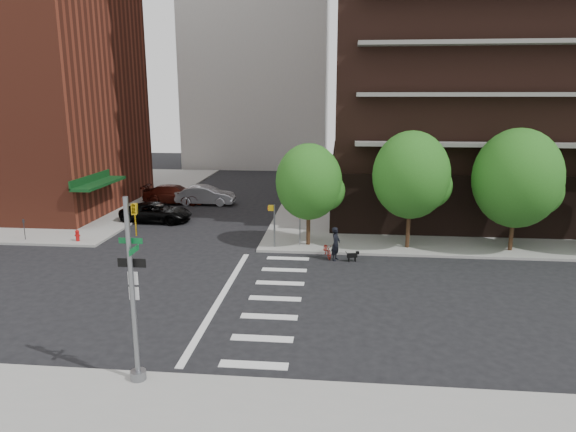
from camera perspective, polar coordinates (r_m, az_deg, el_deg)
The scene contains 17 objects.
ground at distance 24.33m, azimuth -8.56°, elevation -8.81°, with size 120.00×120.00×0.00m, color black.
sidewalk_ne at distance 48.51m, azimuth 23.25°, elevation 1.43°, with size 39.00×33.00×0.15m, color gray.
sidewalk_nw at distance 55.25m, azimuth -27.66°, elevation 2.30°, with size 31.00×33.00×0.15m, color gray.
crosswalk at distance 23.90m, azimuth -3.36°, elevation -9.08°, with size 3.85×13.00×0.01m.
tree_a at distance 30.80m, azimuth 2.32°, elevation 3.81°, with size 4.00×4.00×5.90m.
tree_b at distance 30.96m, azimuth 13.51°, elevation 4.44°, with size 4.50×4.50×6.65m.
tree_c at distance 32.35m, azimuth 24.11°, elevation 3.84°, with size 5.00×5.00×6.80m.
traffic_signal at distance 16.88m, azimuth -16.71°, elevation -9.49°, with size 0.90×0.75×6.00m.
pedestrian_signal at distance 30.81m, azimuth -0.91°, elevation -0.33°, with size 2.18×0.67×2.60m.
fire_hydrant at distance 34.86m, azimuth -22.36°, elevation -1.95°, with size 0.24×0.24×0.73m.
parking_meter at distance 36.54m, azimuth -27.27°, elevation -1.12°, with size 0.10×0.08×1.32m.
parked_car_black at distance 38.95m, azimuth -14.41°, elevation 0.40°, with size 5.15×2.37×1.43m, color black.
parked_car_maroon at distance 45.30m, azimuth -12.39°, elevation 2.37°, with size 5.54×2.25×1.61m, color #40130D.
parked_car_silver at distance 44.34m, azimuth -9.15°, elevation 2.30°, with size 4.98×1.74×1.64m, color #A3A5AB.
scooter at distance 29.62m, azimuth 4.39°, elevation -3.77°, with size 0.58×1.66×0.87m, color maroon.
dog_walker at distance 28.99m, azimuth 5.33°, elevation -3.09°, with size 0.46×0.70×1.91m, color black.
dog at distance 29.01m, azimuth 7.21°, elevation -4.35°, with size 0.70×0.33×0.58m.
Camera 1 is at (5.77, -21.84, 9.04)m, focal length 32.00 mm.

